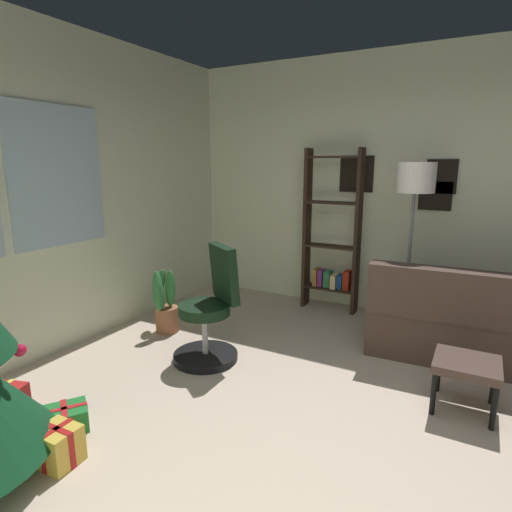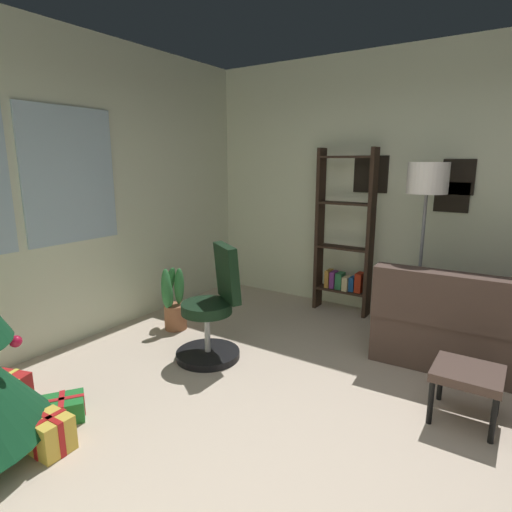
# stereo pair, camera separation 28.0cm
# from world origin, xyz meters

# --- Properties ---
(ground_plane) EXTENTS (4.93, 5.54, 0.10)m
(ground_plane) POSITION_xyz_m (0.00, 0.00, -0.05)
(ground_plane) COLOR beige
(wall_back_with_windows) EXTENTS (4.93, 0.12, 2.85)m
(wall_back_with_windows) POSITION_xyz_m (-0.02, 2.82, 1.43)
(wall_back_with_windows) COLOR silver
(wall_back_with_windows) RESTS_ON ground_plane
(wall_right_with_frames) EXTENTS (0.12, 5.54, 2.85)m
(wall_right_with_frames) POSITION_xyz_m (2.51, 0.00, 1.43)
(wall_right_with_frames) COLOR silver
(wall_right_with_frames) RESTS_ON ground_plane
(couch) EXTENTS (1.75, 1.82, 0.84)m
(couch) POSITION_xyz_m (1.86, -0.66, 0.29)
(couch) COLOR #48362E
(couch) RESTS_ON ground_plane
(footstool) EXTENTS (0.40, 0.42, 0.37)m
(footstool) POSITION_xyz_m (0.71, -0.52, 0.31)
(footstool) COLOR #48362E
(footstool) RESTS_ON ground_plane
(gift_box_red) EXTENTS (0.32, 0.33, 0.27)m
(gift_box_red) POSITION_xyz_m (-0.94, 2.12, 0.13)
(gift_box_red) COLOR red
(gift_box_red) RESTS_ON ground_plane
(gift_box_green) EXTENTS (0.35, 0.33, 0.15)m
(gift_box_green) POSITION_xyz_m (-0.77, 1.72, 0.07)
(gift_box_green) COLOR #1E722D
(gift_box_green) RESTS_ON ground_plane
(gift_box_gold) EXTENTS (0.21, 0.23, 0.23)m
(gift_box_gold) POSITION_xyz_m (-0.99, 1.48, 0.11)
(gift_box_gold) COLOR gold
(gift_box_gold) RESTS_ON ground_plane
(office_chair) EXTENTS (0.60, 0.58, 1.00)m
(office_chair) POSITION_xyz_m (0.52, 1.46, 0.39)
(office_chair) COLOR black
(office_chair) RESTS_ON ground_plane
(bookshelf) EXTENTS (0.18, 0.64, 1.84)m
(bookshelf) POSITION_xyz_m (2.25, 0.97, 0.81)
(bookshelf) COLOR #2E2017
(bookshelf) RESTS_ON ground_plane
(floor_lamp) EXTENTS (0.36, 0.36, 1.69)m
(floor_lamp) POSITION_xyz_m (1.90, 0.08, 1.43)
(floor_lamp) COLOR slate
(floor_lamp) RESTS_ON ground_plane
(potted_plant) EXTENTS (0.33, 0.37, 0.67)m
(potted_plant) POSITION_xyz_m (0.79, 2.22, 0.29)
(potted_plant) COLOR #965C3C
(potted_plant) RESTS_ON ground_plane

